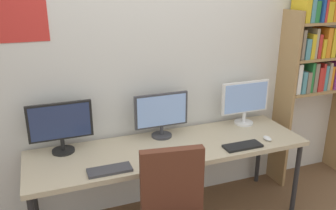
% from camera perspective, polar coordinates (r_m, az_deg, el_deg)
% --- Properties ---
extents(wall_back, '(4.73, 0.11, 2.60)m').
position_cam_1_polar(wall_back, '(3.15, -2.42, 5.71)').
color(wall_back, silver).
rests_on(wall_back, ground_plane).
extents(desk, '(2.33, 0.68, 0.74)m').
position_cam_1_polar(desk, '(2.99, 0.34, -7.54)').
color(desk, tan).
rests_on(desk, ground_plane).
extents(bookshelf, '(0.83, 0.28, 1.97)m').
position_cam_1_polar(bookshelf, '(3.85, 23.04, 6.72)').
color(bookshelf, '#9E7A4C').
rests_on(bookshelf, ground_plane).
extents(monitor_left, '(0.50, 0.18, 0.42)m').
position_cam_1_polar(monitor_left, '(2.90, -17.03, -3.11)').
color(monitor_left, black).
rests_on(monitor_left, desk).
extents(monitor_center, '(0.48, 0.18, 0.40)m').
position_cam_1_polar(monitor_center, '(3.06, -1.08, -1.37)').
color(monitor_center, '#38383D').
rests_on(monitor_center, desk).
extents(monitor_right, '(0.49, 0.18, 0.42)m').
position_cam_1_polar(monitor_right, '(3.42, 12.41, 0.73)').
color(monitor_right, silver).
rests_on(monitor_right, desk).
extents(keyboard_left, '(0.32, 0.13, 0.02)m').
position_cam_1_polar(keyboard_left, '(2.63, -9.44, -10.36)').
color(keyboard_left, '#38383D').
rests_on(keyboard_left, desk).
extents(keyboard_right, '(0.33, 0.13, 0.02)m').
position_cam_1_polar(keyboard_right, '(3.01, 12.01, -6.52)').
color(keyboard_right, black).
rests_on(keyboard_right, desk).
extents(computer_mouse, '(0.06, 0.10, 0.03)m').
position_cam_1_polar(computer_mouse, '(3.19, 15.82, -5.22)').
color(computer_mouse, silver).
rests_on(computer_mouse, desk).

